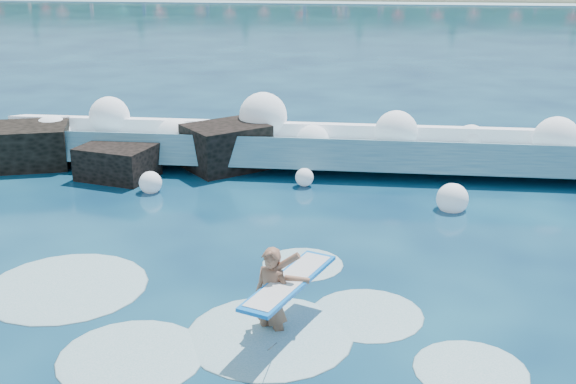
% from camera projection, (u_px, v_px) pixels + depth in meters
% --- Properties ---
extents(ground, '(200.00, 200.00, 0.00)m').
position_uv_depth(ground, '(194.00, 287.00, 13.13)').
color(ground, '#082140').
rests_on(ground, ground).
extents(wet_band, '(140.00, 5.00, 0.08)m').
position_uv_depth(wet_band, '(346.00, 2.00, 76.02)').
color(wet_band, silver).
rests_on(wet_band, ground).
extents(breaking_wave, '(16.50, 2.64, 1.42)m').
position_uv_depth(breaking_wave, '(288.00, 148.00, 20.22)').
color(breaking_wave, teal).
rests_on(breaking_wave, ground).
extents(rock_cluster, '(8.48, 3.42, 1.44)m').
position_uv_depth(rock_cluster, '(114.00, 153.00, 19.87)').
color(rock_cluster, black).
rests_on(rock_cluster, ground).
extents(surfer_with_board, '(1.35, 2.91, 1.73)m').
position_uv_depth(surfer_with_board, '(276.00, 295.00, 11.42)').
color(surfer_with_board, '#976046').
rests_on(surfer_with_board, ground).
extents(wave_spray, '(15.20, 4.64, 2.08)m').
position_uv_depth(wave_spray, '(296.00, 132.00, 19.99)').
color(wave_spray, white).
rests_on(wave_spray, ground).
extents(surf_foam, '(9.32, 5.54, 0.15)m').
position_uv_depth(surf_foam, '(195.00, 315.00, 12.12)').
color(surf_foam, silver).
rests_on(surf_foam, ground).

